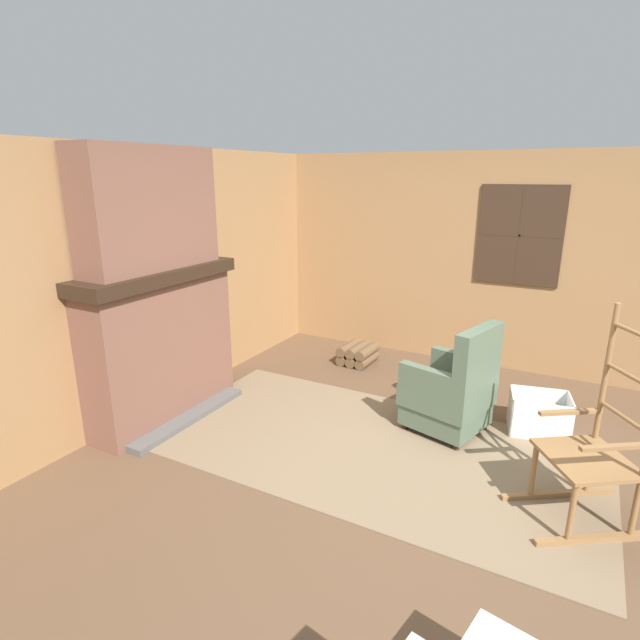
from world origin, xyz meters
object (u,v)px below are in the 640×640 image
Objects in this scene: laundry_basket at (539,414)px; rocking_chair at (594,456)px; armchair at (452,393)px; oil_lamp_vase at (108,266)px; storage_case at (164,257)px; firewood_stack at (358,354)px.

rocking_chair is at bearing -70.12° from laundry_basket.
armchair is 2.94m from oil_lamp_vase.
armchair is 3.47× the size of storage_case.
armchair is at bearing 29.33° from oil_lamp_vase.
laundry_basket is at bearing 28.77° from oil_lamp_vase.
storage_case is at bearing -160.22° from laundry_basket.
armchair is 1.27m from rocking_chair.
rocking_chair reaches higher than firewood_stack.
oil_lamp_vase reaches higher than storage_case.
oil_lamp_vase is at bearing -151.23° from laundry_basket.
rocking_chair is 3.62m from oil_lamp_vase.
storage_case is (-2.38, -0.76, 1.07)m from armchair.
storage_case is (-3.05, -1.10, 1.26)m from laundry_basket.
rocking_chair reaches higher than armchair.
oil_lamp_vase is (-1.04, -2.43, 1.33)m from firewood_stack.
storage_case is (0.00, 0.58, -0.01)m from oil_lamp_vase.
armchair is 0.77m from laundry_basket.
oil_lamp_vase is 0.92× the size of storage_case.
firewood_stack is 1.56× the size of storage_case.
armchair is 2.22× the size of firewood_stack.
firewood_stack is 2.15m from laundry_basket.
firewood_stack is at bearing -23.71° from armchair.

